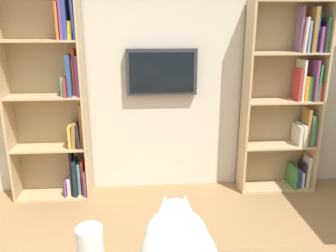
# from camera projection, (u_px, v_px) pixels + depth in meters

# --- Properties ---
(wall_back) EXTENTS (4.52, 0.06, 2.70)m
(wall_back) POSITION_uv_depth(u_px,v_px,m) (166.00, 64.00, 3.58)
(wall_back) COLOR beige
(wall_back) RESTS_ON ground
(bookshelf_left) EXTENTS (0.80, 0.28, 1.97)m
(bookshelf_left) POSITION_uv_depth(u_px,v_px,m) (291.00, 98.00, 3.61)
(bookshelf_left) COLOR tan
(bookshelf_left) RESTS_ON ground
(bookshelf_right) EXTENTS (0.77, 0.28, 2.15)m
(bookshelf_right) POSITION_uv_depth(u_px,v_px,m) (55.00, 99.00, 3.42)
(bookshelf_right) COLOR tan
(bookshelf_right) RESTS_ON ground
(wall_mounted_tv) EXTENTS (0.72, 0.07, 0.47)m
(wall_mounted_tv) POSITION_uv_depth(u_px,v_px,m) (162.00, 72.00, 3.51)
(wall_mounted_tv) COLOR #333338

